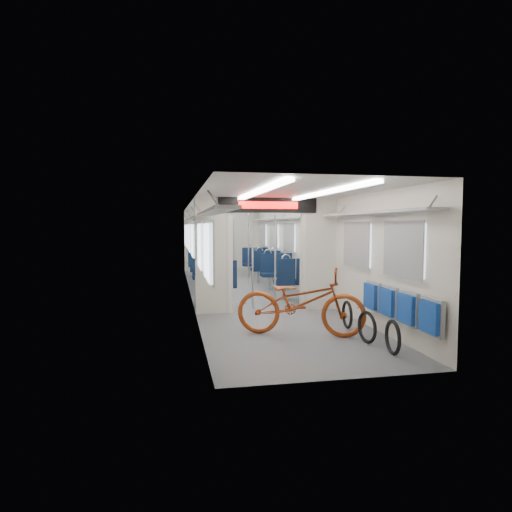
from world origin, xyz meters
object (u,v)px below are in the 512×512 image
(seat_bay_near_right, at_px, (285,273))
(stanchion_near_right, at_px, (275,252))
(seat_bay_far_right, at_px, (261,262))
(bicycle, at_px, (300,302))
(bike_hoop_a, at_px, (393,339))
(seat_bay_near_left, at_px, (213,275))
(stanchion_far_right, at_px, (248,246))
(flip_bench, at_px, (398,305))
(bike_hoop_b, at_px, (367,329))
(bike_hoop_c, at_px, (347,316))
(stanchion_far_left, at_px, (229,246))
(stanchion_near_left, at_px, (253,254))
(seat_bay_far_left, at_px, (203,263))

(seat_bay_near_right, relative_size, stanchion_near_right, 0.88)
(seat_bay_far_right, relative_size, stanchion_near_right, 0.89)
(bicycle, bearing_deg, bike_hoop_a, -121.07)
(seat_bay_near_left, relative_size, seat_bay_far_right, 0.98)
(seat_bay_near_right, relative_size, stanchion_far_right, 0.88)
(bicycle, distance_m, flip_bench, 1.47)
(bicycle, relative_size, bike_hoop_b, 4.21)
(flip_bench, relative_size, bike_hoop_c, 4.34)
(flip_bench, xyz_separation_m, bike_hoop_a, (-0.33, -0.47, -0.36))
(bicycle, bearing_deg, stanchion_far_left, 25.30)
(bike_hoop_a, bearing_deg, bike_hoop_c, 90.54)
(bike_hoop_c, xyz_separation_m, seat_bay_near_right, (-0.07, 3.82, 0.32))
(seat_bay_near_right, height_order, stanchion_near_left, stanchion_near_left)
(seat_bay_near_right, distance_m, stanchion_far_left, 2.38)
(bike_hoop_b, bearing_deg, stanchion_near_right, 99.38)
(stanchion_near_left, xyz_separation_m, stanchion_near_right, (0.60, 0.48, 0.00))
(flip_bench, distance_m, seat_bay_far_left, 8.42)
(stanchion_near_left, bearing_deg, stanchion_near_right, 38.42)
(flip_bench, xyz_separation_m, bike_hoop_b, (-0.42, 0.12, -0.36))
(bicycle, xyz_separation_m, seat_bay_far_left, (-1.04, 7.34, -0.01))
(flip_bench, distance_m, stanchion_near_left, 3.52)
(bike_hoop_c, height_order, stanchion_near_left, stanchion_near_left)
(seat_bay_far_left, bearing_deg, seat_bay_near_left, -90.00)
(bike_hoop_b, relative_size, stanchion_far_right, 0.21)
(bike_hoop_c, height_order, stanchion_far_left, stanchion_far_left)
(stanchion_far_left, bearing_deg, stanchion_near_left, -89.99)
(stanchion_near_left, relative_size, stanchion_near_right, 1.00)
(bike_hoop_a, relative_size, seat_bay_far_right, 0.23)
(bicycle, height_order, stanchion_near_left, stanchion_near_left)
(bike_hoop_b, relative_size, stanchion_far_left, 0.21)
(bike_hoop_c, height_order, seat_bay_far_right, seat_bay_far_right)
(bike_hoop_c, distance_m, seat_bay_near_left, 4.13)
(stanchion_near_left, height_order, stanchion_far_left, same)
(stanchion_near_right, bearing_deg, bicycle, -95.35)
(bicycle, xyz_separation_m, stanchion_near_right, (0.26, 2.80, 0.61))
(seat_bay_near_right, distance_m, seat_bay_far_right, 3.10)
(bicycle, bearing_deg, stanchion_near_left, 30.38)
(stanchion_near_left, xyz_separation_m, stanchion_far_left, (-0.00, 3.74, 0.00))
(bike_hoop_c, xyz_separation_m, stanchion_near_left, (-1.25, 2.05, 0.94))
(bike_hoop_a, bearing_deg, seat_bay_near_left, 110.88)
(seat_bay_near_left, bearing_deg, seat_bay_far_left, 90.00)
(seat_bay_near_left, bearing_deg, seat_bay_far_right, 60.37)
(bike_hoop_a, bearing_deg, stanchion_far_right, 95.50)
(seat_bay_far_left, xyz_separation_m, seat_bay_far_right, (1.87, -0.15, 0.01))
(stanchion_near_left, distance_m, stanchion_near_right, 0.77)
(bike_hoop_b, xyz_separation_m, seat_bay_far_left, (-1.87, 7.98, 0.31))
(bike_hoop_c, xyz_separation_m, stanchion_far_left, (-1.25, 5.79, 0.94))
(stanchion_far_right, bearing_deg, seat_bay_near_right, -72.52)
(bike_hoop_c, height_order, seat_bay_near_left, seat_bay_near_left)
(seat_bay_near_right, bearing_deg, flip_bench, -85.07)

